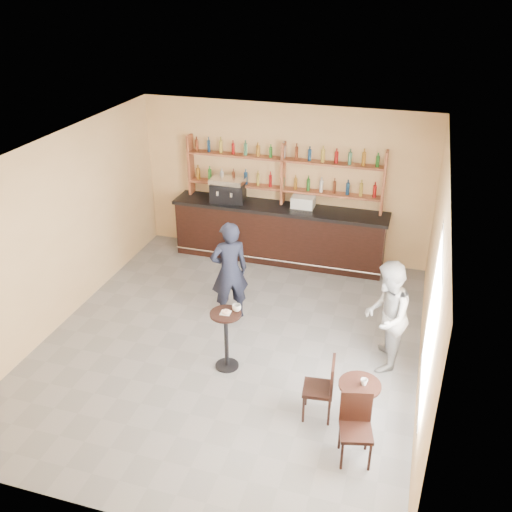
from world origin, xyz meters
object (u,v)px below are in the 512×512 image
(bar_counter, at_px, (279,233))
(espresso_machine, at_px, (228,190))
(chair_west, at_px, (318,388))
(chair_south, at_px, (356,431))
(man_main, at_px, (229,271))
(patron_second, at_px, (386,316))
(cafe_table, at_px, (358,405))
(pedestal_table, at_px, (226,340))
(pastry_case, at_px, (303,203))

(bar_counter, bearing_deg, espresso_machine, 180.00)
(chair_west, xyz_separation_m, chair_south, (0.60, -0.65, -0.01))
(man_main, distance_m, patron_second, 2.77)
(espresso_machine, height_order, patron_second, patron_second)
(man_main, bearing_deg, cafe_table, 107.60)
(espresso_machine, bearing_deg, patron_second, -47.19)
(bar_counter, height_order, chair_south, bar_counter)
(chair_west, relative_size, chair_south, 1.01)
(chair_west, distance_m, chair_south, 0.88)
(man_main, xyz_separation_m, chair_west, (1.96, -2.03, -0.44))
(pedestal_table, bearing_deg, chair_west, -23.12)
(espresso_machine, distance_m, patron_second, 4.67)
(bar_counter, height_order, man_main, man_main)
(cafe_table, xyz_separation_m, chair_south, (0.05, -0.60, 0.11))
(pastry_case, relative_size, pedestal_table, 0.47)
(chair_west, bearing_deg, pedestal_table, -119.18)
(cafe_table, distance_m, chair_west, 0.56)
(bar_counter, xyz_separation_m, pastry_case, (0.49, 0.00, 0.74))
(chair_south, height_order, patron_second, patron_second)
(espresso_machine, height_order, cafe_table, espresso_machine)
(patron_second, bearing_deg, pastry_case, -145.26)
(bar_counter, relative_size, espresso_machine, 6.41)
(espresso_machine, xyz_separation_m, chair_west, (2.79, -4.40, -0.98))
(cafe_table, height_order, patron_second, patron_second)
(pedestal_table, distance_m, cafe_table, 2.21)
(espresso_machine, height_order, pedestal_table, espresso_machine)
(pastry_case, height_order, man_main, man_main)
(bar_counter, xyz_separation_m, patron_second, (2.43, -3.01, 0.29))
(espresso_machine, bearing_deg, pastry_case, -6.74)
(cafe_table, bearing_deg, chair_south, -85.24)
(espresso_machine, bearing_deg, man_main, -77.33)
(espresso_machine, xyz_separation_m, chair_south, (3.39, -5.05, -0.98))
(chair_west, bearing_deg, bar_counter, -165.00)
(pedestal_table, distance_m, man_main, 1.49)
(bar_counter, relative_size, chair_west, 4.75)
(pastry_case, distance_m, chair_south, 5.44)
(chair_south, xyz_separation_m, patron_second, (0.14, 2.04, 0.43))
(cafe_table, xyz_separation_m, chair_west, (-0.55, 0.05, 0.11))
(pedestal_table, xyz_separation_m, chair_south, (2.14, -1.31, -0.03))
(patron_second, bearing_deg, pedestal_table, -70.34)
(man_main, bearing_deg, bar_counter, -129.04)
(espresso_machine, distance_m, chair_south, 6.17)
(pedestal_table, relative_size, patron_second, 0.55)
(man_main, xyz_separation_m, chair_south, (2.56, -2.68, -0.44))
(espresso_machine, height_order, chair_west, espresso_machine)
(pedestal_table, bearing_deg, man_main, 106.84)
(bar_counter, distance_m, pedestal_table, 3.75)
(bar_counter, relative_size, pedestal_table, 4.52)
(cafe_table, bearing_deg, pastry_case, 111.56)
(bar_counter, relative_size, chair_south, 4.80)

